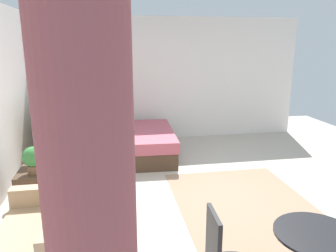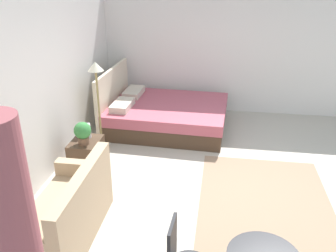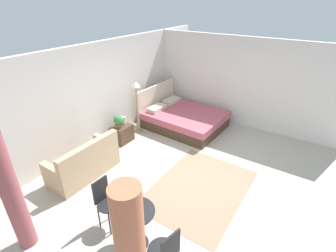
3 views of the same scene
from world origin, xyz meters
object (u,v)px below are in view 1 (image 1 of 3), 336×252
object	(u,v)px
nightstand	(37,187)
potted_plant	(33,159)
bed	(109,143)
vase	(37,159)
floor_lamp	(41,105)

from	to	relation	value
nightstand	potted_plant	world-z (taller)	potted_plant
bed	nightstand	bearing A→B (deg)	151.07
nightstand	vase	bearing A→B (deg)	-3.02
bed	vase	world-z (taller)	bed
bed	vase	size ratio (longest dim) A/B	10.04
potted_plant	nightstand	bearing A→B (deg)	9.45
bed	nightstand	xyz separation A→B (m)	(-1.70, 0.94, -0.04)
bed	floor_lamp	world-z (taller)	floor_lamp
bed	potted_plant	world-z (taller)	bed
nightstand	vase	distance (m)	0.37
potted_plant	vase	distance (m)	0.24
bed	vase	bearing A→B (deg)	149.43
nightstand	potted_plant	xyz separation A→B (m)	(-0.10, -0.02, 0.43)
vase	floor_lamp	size ratio (longest dim) A/B	0.15
bed	potted_plant	distance (m)	2.05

